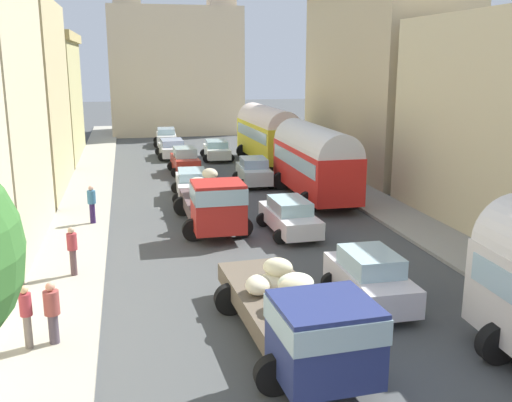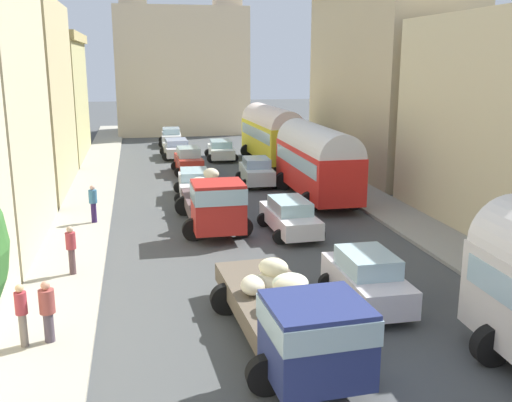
{
  "view_description": "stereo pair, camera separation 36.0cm",
  "coord_description": "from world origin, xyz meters",
  "px_view_note": "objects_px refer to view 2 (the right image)",
  "views": [
    {
      "loc": [
        -5.01,
        -4.35,
        7.19
      ],
      "look_at": [
        0.0,
        18.3,
        1.58
      ],
      "focal_mm": 41.01,
      "sensor_mm": 36.0,
      "label": 1
    },
    {
      "loc": [
        -4.66,
        -4.42,
        7.19
      ],
      "look_at": [
        0.0,
        18.3,
        1.58
      ],
      "focal_mm": 41.01,
      "sensor_mm": 36.0,
      "label": 2
    }
  ],
  "objects_px": {
    "car_7": "(221,150)",
    "pedestrian_2": "(71,248)",
    "parked_bus_2": "(271,132)",
    "car_5": "(290,216)",
    "car_1": "(189,161)",
    "car_3": "(171,137)",
    "pedestrian_0": "(93,203)",
    "car_2": "(176,148)",
    "car_0": "(194,184)",
    "cargo_truck_0": "(293,315)",
    "cargo_truck_1": "(213,202)",
    "car_6": "(257,171)",
    "pedestrian_4": "(47,310)",
    "car_4": "(367,279)",
    "pedestrian_1": "(22,313)",
    "parked_bus_1": "(317,159)"
  },
  "relations": [
    {
      "from": "car_7",
      "to": "pedestrian_2",
      "type": "height_order",
      "value": "pedestrian_2"
    },
    {
      "from": "parked_bus_2",
      "to": "car_7",
      "type": "relative_size",
      "value": 2.02
    },
    {
      "from": "car_3",
      "to": "pedestrian_0",
      "type": "height_order",
      "value": "pedestrian_0"
    },
    {
      "from": "car_2",
      "to": "pedestrian_1",
      "type": "height_order",
      "value": "pedestrian_1"
    },
    {
      "from": "car_1",
      "to": "pedestrian_2",
      "type": "height_order",
      "value": "pedestrian_2"
    },
    {
      "from": "car_3",
      "to": "car_4",
      "type": "distance_m",
      "value": 35.49
    },
    {
      "from": "cargo_truck_1",
      "to": "car_4",
      "type": "xyz_separation_m",
      "value": [
        3.47,
        -8.71,
        -0.45
      ]
    },
    {
      "from": "pedestrian_4",
      "to": "car_0",
      "type": "bearing_deg",
      "value": 71.51
    },
    {
      "from": "car_4",
      "to": "pedestrian_2",
      "type": "xyz_separation_m",
      "value": [
        -8.88,
        4.09,
        0.23
      ]
    },
    {
      "from": "parked_bus_1",
      "to": "cargo_truck_0",
      "type": "distance_m",
      "value": 17.28
    },
    {
      "from": "pedestrian_4",
      "to": "parked_bus_2",
      "type": "bearing_deg",
      "value": 65.39
    },
    {
      "from": "car_5",
      "to": "cargo_truck_1",
      "type": "bearing_deg",
      "value": 161.06
    },
    {
      "from": "car_6",
      "to": "pedestrian_4",
      "type": "distance_m",
      "value": 20.75
    },
    {
      "from": "cargo_truck_0",
      "to": "car_0",
      "type": "bearing_deg",
      "value": 91.98
    },
    {
      "from": "car_4",
      "to": "pedestrian_4",
      "type": "xyz_separation_m",
      "value": [
        -8.98,
        -0.87,
        0.19
      ]
    },
    {
      "from": "pedestrian_2",
      "to": "car_3",
      "type": "bearing_deg",
      "value": 80.43
    },
    {
      "from": "pedestrian_2",
      "to": "car_1",
      "type": "bearing_deg",
      "value": 72.88
    },
    {
      "from": "parked_bus_2",
      "to": "car_5",
      "type": "bearing_deg",
      "value": -100.45
    },
    {
      "from": "car_0",
      "to": "car_2",
      "type": "xyz_separation_m",
      "value": [
        0.0,
        13.58,
        -0.05
      ]
    },
    {
      "from": "parked_bus_2",
      "to": "car_0",
      "type": "relative_size",
      "value": 1.98
    },
    {
      "from": "car_1",
      "to": "car_3",
      "type": "relative_size",
      "value": 0.89
    },
    {
      "from": "pedestrian_2",
      "to": "car_4",
      "type": "bearing_deg",
      "value": -24.71
    },
    {
      "from": "parked_bus_2",
      "to": "car_1",
      "type": "distance_m",
      "value": 6.86
    },
    {
      "from": "cargo_truck_0",
      "to": "car_1",
      "type": "height_order",
      "value": "cargo_truck_0"
    },
    {
      "from": "cargo_truck_0",
      "to": "car_4",
      "type": "relative_size",
      "value": 1.91
    },
    {
      "from": "car_7",
      "to": "pedestrian_2",
      "type": "relative_size",
      "value": 2.39
    },
    {
      "from": "pedestrian_1",
      "to": "cargo_truck_0",
      "type": "bearing_deg",
      "value": -14.83
    },
    {
      "from": "car_4",
      "to": "car_5",
      "type": "xyz_separation_m",
      "value": [
        -0.36,
        7.64,
        -0.06
      ]
    },
    {
      "from": "car_5",
      "to": "car_1",
      "type": "bearing_deg",
      "value": 101.51
    },
    {
      "from": "car_2",
      "to": "car_3",
      "type": "relative_size",
      "value": 1.03
    },
    {
      "from": "parked_bus_2",
      "to": "pedestrian_0",
      "type": "bearing_deg",
      "value": -128.63
    },
    {
      "from": "car_3",
      "to": "pedestrian_4",
      "type": "distance_m",
      "value": 36.57
    },
    {
      "from": "car_1",
      "to": "car_2",
      "type": "relative_size",
      "value": 0.86
    },
    {
      "from": "car_2",
      "to": "car_1",
      "type": "bearing_deg",
      "value": -87.09
    },
    {
      "from": "car_0",
      "to": "car_2",
      "type": "bearing_deg",
      "value": 89.99
    },
    {
      "from": "parked_bus_2",
      "to": "pedestrian_1",
      "type": "distance_m",
      "value": 28.74
    },
    {
      "from": "parked_bus_2",
      "to": "car_3",
      "type": "relative_size",
      "value": 2.06
    },
    {
      "from": "pedestrian_0",
      "to": "car_2",
      "type": "bearing_deg",
      "value": 74.71
    },
    {
      "from": "car_1",
      "to": "pedestrian_0",
      "type": "bearing_deg",
      "value": -114.55
    },
    {
      "from": "cargo_truck_0",
      "to": "car_6",
      "type": "relative_size",
      "value": 1.9
    },
    {
      "from": "pedestrian_2",
      "to": "car_0",
      "type": "bearing_deg",
      "value": 64.55
    },
    {
      "from": "cargo_truck_1",
      "to": "pedestrian_4",
      "type": "distance_m",
      "value": 11.05
    },
    {
      "from": "cargo_truck_0",
      "to": "car_5",
      "type": "bearing_deg",
      "value": 75.58
    },
    {
      "from": "parked_bus_2",
      "to": "car_5",
      "type": "distance_m",
      "value": 17.6
    },
    {
      "from": "cargo_truck_1",
      "to": "car_1",
      "type": "height_order",
      "value": "cargo_truck_1"
    },
    {
      "from": "car_1",
      "to": "pedestrian_4",
      "type": "relative_size",
      "value": 2.12
    },
    {
      "from": "car_4",
      "to": "cargo_truck_0",
      "type": "bearing_deg",
      "value": -137.83
    },
    {
      "from": "car_1",
      "to": "car_6",
      "type": "bearing_deg",
      "value": -51.15
    },
    {
      "from": "cargo_truck_1",
      "to": "pedestrian_4",
      "type": "xyz_separation_m",
      "value": [
        -5.51,
        -9.58,
        -0.26
      ]
    },
    {
      "from": "cargo_truck_0",
      "to": "car_7",
      "type": "xyz_separation_m",
      "value": [
        2.55,
        29.89,
        -0.42
      ]
    }
  ]
}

